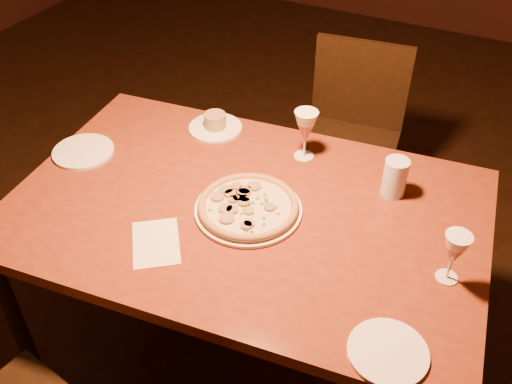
% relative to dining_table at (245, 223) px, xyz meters
% --- Properties ---
extents(floor, '(7.00, 7.00, 0.00)m').
position_rel_dining_table_xyz_m(floor, '(-0.26, 0.04, -0.73)').
color(floor, black).
rests_on(floor, ground).
extents(dining_table, '(1.58, 1.11, 0.80)m').
position_rel_dining_table_xyz_m(dining_table, '(0.00, 0.00, 0.00)').
color(dining_table, brown).
rests_on(dining_table, floor).
extents(chair_far, '(0.49, 0.49, 0.91)m').
position_rel_dining_table_xyz_m(chair_far, '(0.04, 0.97, -0.22)').
color(chair_far, black).
rests_on(chair_far, floor).
extents(pizza_plate, '(0.34, 0.34, 0.04)m').
position_rel_dining_table_xyz_m(pizza_plate, '(0.02, -0.02, 0.09)').
color(pizza_plate, white).
rests_on(pizza_plate, dining_table).
extents(ramekin_saucer, '(0.20, 0.20, 0.06)m').
position_rel_dining_table_xyz_m(ramekin_saucer, '(-0.31, 0.35, 0.09)').
color(ramekin_saucer, white).
rests_on(ramekin_saucer, dining_table).
extents(wine_glass_far, '(0.08, 0.08, 0.18)m').
position_rel_dining_table_xyz_m(wine_glass_far, '(0.06, 0.33, 0.16)').
color(wine_glass_far, '#C46851').
rests_on(wine_glass_far, dining_table).
extents(wine_glass_right, '(0.07, 0.07, 0.16)m').
position_rel_dining_table_xyz_m(wine_glass_right, '(0.64, -0.02, 0.15)').
color(wine_glass_right, '#C46851').
rests_on(wine_glass_right, dining_table).
extents(water_tumbler, '(0.08, 0.08, 0.13)m').
position_rel_dining_table_xyz_m(water_tumbler, '(0.40, 0.27, 0.14)').
color(water_tumbler, silver).
rests_on(water_tumbler, dining_table).
extents(side_plate_left, '(0.22, 0.22, 0.01)m').
position_rel_dining_table_xyz_m(side_plate_left, '(-0.65, 0.00, 0.08)').
color(side_plate_left, white).
rests_on(side_plate_left, dining_table).
extents(side_plate_near, '(0.20, 0.20, 0.01)m').
position_rel_dining_table_xyz_m(side_plate_near, '(0.56, -0.33, 0.08)').
color(side_plate_near, white).
rests_on(side_plate_near, dining_table).
extents(menu_card, '(0.23, 0.24, 0.00)m').
position_rel_dining_table_xyz_m(menu_card, '(-0.16, -0.26, 0.07)').
color(menu_card, silver).
rests_on(menu_card, dining_table).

